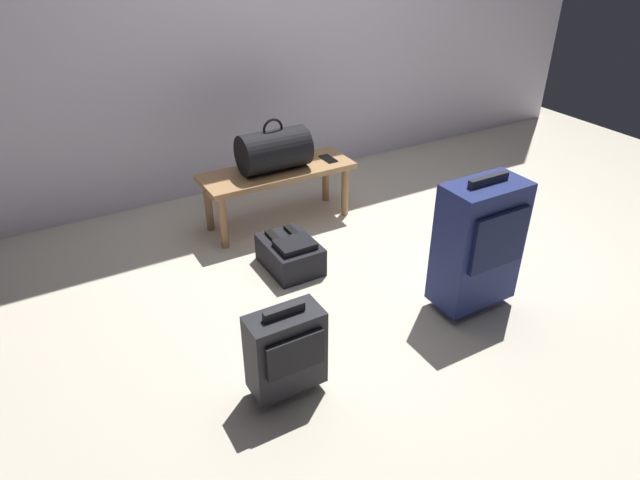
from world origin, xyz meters
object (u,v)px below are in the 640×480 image
(bench, at_px, (277,177))
(cell_phone, at_px, (328,159))
(suitcase_small_charcoal, at_px, (286,350))
(suitcase_upright_navy, at_px, (479,243))
(duffel_bag_black, at_px, (274,150))
(backpack_dark, at_px, (290,254))

(bench, distance_m, cell_phone, 0.37)
(bench, distance_m, suitcase_small_charcoal, 1.57)
(cell_phone, distance_m, suitcase_upright_navy, 1.32)
(suitcase_upright_navy, distance_m, suitcase_small_charcoal, 1.14)
(bench, xyz_separation_m, duffel_bag_black, (-0.02, -0.00, 0.19))
(cell_phone, bearing_deg, backpack_dark, -137.25)
(suitcase_upright_navy, xyz_separation_m, backpack_dark, (-0.66, 0.80, -0.29))
(bench, height_order, duffel_bag_black, duffel_bag_black)
(cell_phone, bearing_deg, suitcase_small_charcoal, -126.33)
(duffel_bag_black, distance_m, suitcase_small_charcoal, 1.58)
(cell_phone, xyz_separation_m, suitcase_small_charcoal, (-1.03, -1.40, -0.15))
(suitcase_small_charcoal, height_order, backpack_dark, suitcase_small_charcoal)
(bench, xyz_separation_m, cell_phone, (0.37, -0.02, 0.06))
(bench, bearing_deg, backpack_dark, -109.48)
(suitcase_small_charcoal, bearing_deg, bench, 65.11)
(duffel_bag_black, distance_m, backpack_dark, 0.71)
(duffel_bag_black, bearing_deg, suitcase_small_charcoal, -114.30)
(suitcase_small_charcoal, bearing_deg, suitcase_upright_navy, 4.17)
(bench, xyz_separation_m, suitcase_upright_navy, (0.47, -1.34, 0.06))
(suitcase_upright_navy, relative_size, backpack_dark, 1.96)
(cell_phone, distance_m, backpack_dark, 0.82)
(suitcase_small_charcoal, xyz_separation_m, backpack_dark, (0.47, 0.88, -0.15))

